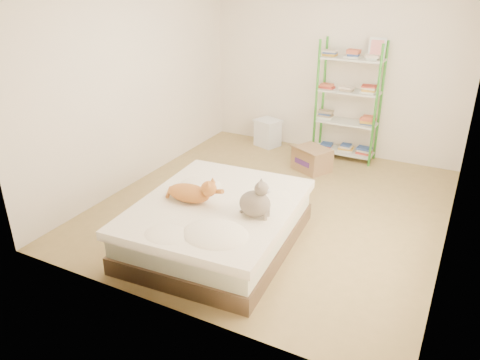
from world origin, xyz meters
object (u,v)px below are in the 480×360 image
Objects in this scene: grey_cat at (255,198)px; orange_cat at (189,191)px; bed at (218,224)px; shelf_unit at (349,103)px; white_bin at (268,133)px; cardboard_box at (312,159)px.

orange_cat is at bearing 85.37° from grey_cat.
bed is 1.11× the size of shelf_unit.
orange_cat is 1.47× the size of grey_cat.
grey_cat reaches higher than white_bin.
white_bin is at bearing 97.21° from orange_cat.
orange_cat is 1.18× the size of white_bin.
bed reaches higher than cardboard_box.
shelf_unit is at bearing 2.69° from white_bin.
cardboard_box is 1.33× the size of white_bin.
orange_cat is 3.12m from shelf_unit.
white_bin is (-1.21, -0.06, -0.62)m from shelf_unit.
white_bin is at bearing 174.25° from cardboard_box.
grey_cat is (0.71, 0.02, 0.07)m from orange_cat.
orange_cat is 0.89× the size of cardboard_box.
shelf_unit is 0.99m from cardboard_box.
shelf_unit reaches higher than bed.
grey_cat reaches higher than cardboard_box.
orange_cat reaches higher than white_bin.
bed reaches higher than white_bin.
grey_cat is at bearing 0.06° from orange_cat.
orange_cat is at bearing -74.51° from cardboard_box.
shelf_unit reaches higher than grey_cat.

